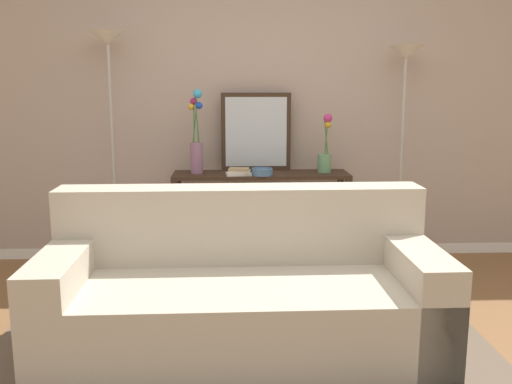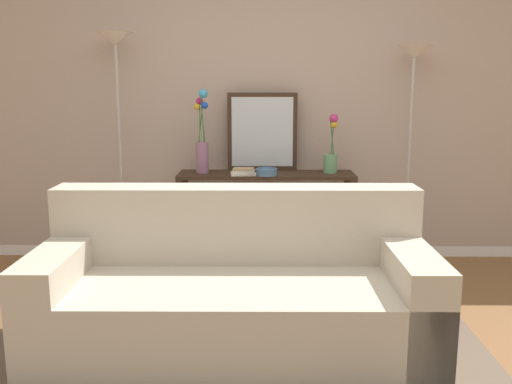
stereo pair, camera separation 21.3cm
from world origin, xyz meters
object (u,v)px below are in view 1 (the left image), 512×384
console_table (261,201)px  book_row_under_console (211,259)px  vase_short_flowers (325,152)px  book_stack (239,172)px  wall_mirror (256,132)px  floor_lamp_left (110,85)px  fruit_bowl (262,172)px  floor_lamp_right (404,94)px  vase_tall_flowers (196,143)px  couch (242,293)px

console_table → book_row_under_console: bearing=180.0°
vase_short_flowers → book_stack: vase_short_flowers is taller
wall_mirror → vase_short_flowers: 0.59m
floor_lamp_left → fruit_bowl: 1.37m
vase_short_flowers → fruit_bowl: vase_short_flowers is taller
floor_lamp_left → book_stack: 1.22m
wall_mirror → fruit_bowl: size_ratio=3.79×
floor_lamp_right → wall_mirror: 1.23m
console_table → book_stack: (-0.18, -0.11, 0.26)m
floor_lamp_left → floor_lamp_right: bearing=0.0°
vase_short_flowers → book_row_under_console: size_ratio=1.38×
vase_tall_flowers → fruit_bowl: (0.52, -0.13, -0.22)m
floor_lamp_left → fruit_bowl: size_ratio=11.17×
book_stack → fruit_bowl: bearing=-2.3°
couch → console_table: (0.19, 1.44, 0.24)m
floor_lamp_left → vase_short_flowers: 1.79m
couch → floor_lamp_right: (1.34, 1.46, 1.10)m
console_table → wall_mirror: bearing=101.9°
floor_lamp_left → console_table: bearing=-1.1°
console_table → wall_mirror: 0.58m
vase_short_flowers → book_stack: size_ratio=2.28×
wall_mirror → couch: bearing=-95.5°
floor_lamp_left → fruit_bowl: floor_lamp_left is taller
console_table → book_row_under_console: console_table is taller
couch → console_table: size_ratio=1.54×
wall_mirror → console_table: bearing=-78.1°
book_stack → book_row_under_console: book_stack is taller
fruit_bowl → book_stack: book_stack is taller
vase_short_flowers → fruit_bowl: size_ratio=2.82×
vase_tall_flowers → book_row_under_console: 0.97m
floor_lamp_right → book_stack: floor_lamp_right is taller
floor_lamp_left → vase_tall_flowers: (0.67, -0.02, -0.46)m
vase_tall_flowers → book_stack: size_ratio=3.21×
floor_lamp_right → wall_mirror: bearing=173.6°
floor_lamp_right → book_row_under_console: 2.07m
vase_tall_flowers → book_row_under_console: size_ratio=1.94×
console_table → floor_lamp_left: size_ratio=0.75×
fruit_bowl → book_row_under_console: (-0.42, 0.12, -0.75)m
floor_lamp_right → book_stack: bearing=-174.3°
floor_lamp_left → vase_tall_flowers: size_ratio=2.82×
book_row_under_console → couch: bearing=-81.1°
vase_short_flowers → wall_mirror: bearing=165.8°
wall_mirror → vase_short_flowers: wall_mirror is taller
wall_mirror → vase_short_flowers: size_ratio=1.34×
book_stack → vase_short_flowers: bearing=10.2°
book_row_under_console → vase_tall_flowers: bearing=175.8°
couch → console_table: 1.47m
book_row_under_console → console_table: bearing=0.0°
wall_mirror → book_stack: (-0.15, -0.27, -0.29)m
floor_lamp_right → fruit_bowl: 1.30m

